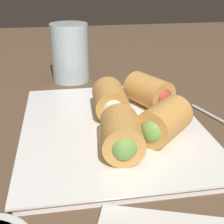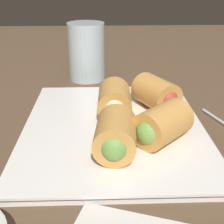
{
  "view_description": "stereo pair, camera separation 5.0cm",
  "coord_description": "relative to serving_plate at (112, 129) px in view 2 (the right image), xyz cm",
  "views": [
    {
      "loc": [
        -38.43,
        4.76,
        23.66
      ],
      "look_at": [
        0.05,
        -1.53,
        5.43
      ],
      "focal_mm": 50.0,
      "sensor_mm": 36.0,
      "label": 1
    },
    {
      "loc": [
        -38.91,
        -0.23,
        23.66
      ],
      "look_at": [
        0.05,
        -1.53,
        5.43
      ],
      "focal_mm": 50.0,
      "sensor_mm": 36.0,
      "label": 2
    }
  ],
  "objects": [
    {
      "name": "table_surface",
      "position": [
        -0.05,
        1.53,
        -1.76
      ],
      "size": [
        180.0,
        140.0,
        2.0
      ],
      "color": "brown",
      "rests_on": "ground"
    },
    {
      "name": "serving_plate",
      "position": [
        0.0,
        0.0,
        0.0
      ],
      "size": [
        30.23,
        24.88,
        1.5
      ],
      "color": "white",
      "rests_on": "table_surface"
    },
    {
      "name": "roll_front_left",
      "position": [
        2.79,
        -0.24,
        3.16
      ],
      "size": [
        7.83,
        5.06,
        4.83
      ],
      "color": "#D19347",
      "rests_on": "serving_plate"
    },
    {
      "name": "roll_front_right",
      "position": [
        -5.04,
        -5.61,
        3.16
      ],
      "size": [
        8.28,
        8.32,
        4.83
      ],
      "color": "#D19347",
      "rests_on": "serving_plate"
    },
    {
      "name": "roll_back_left",
      "position": [
        5.19,
        -6.98,
        3.16
      ],
      "size": [
        8.35,
        7.45,
        4.83
      ],
      "color": "#D19347",
      "rests_on": "serving_plate"
    },
    {
      "name": "roll_back_right",
      "position": [
        -7.63,
        0.1,
        3.16
      ],
      "size": [
        7.96,
        5.47,
        4.83
      ],
      "color": "#D19347",
      "rests_on": "serving_plate"
    },
    {
      "name": "drinking_glass",
      "position": [
        24.41,
        4.65,
        5.04
      ],
      "size": [
        7.51,
        7.51,
        11.59
      ],
      "color": "silver",
      "rests_on": "table_surface"
    }
  ]
}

